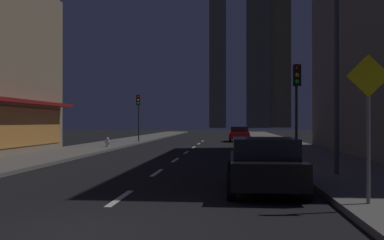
# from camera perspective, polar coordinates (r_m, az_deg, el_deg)

# --- Properties ---
(ground_plane) EXTENTS (78.00, 136.00, 0.10)m
(ground_plane) POSITION_cam_1_polar(r_m,az_deg,el_deg) (38.98, 1.23, -3.13)
(ground_plane) COLOR black
(sidewalk_right) EXTENTS (4.00, 76.00, 0.15)m
(sidewalk_right) POSITION_cam_1_polar(r_m,az_deg,el_deg) (39.12, 11.53, -2.93)
(sidewalk_right) COLOR #605E59
(sidewalk_right) RESTS_ON ground
(sidewalk_left) EXTENTS (4.00, 76.00, 0.15)m
(sidewalk_left) POSITION_cam_1_polar(r_m,az_deg,el_deg) (40.07, -8.82, -2.87)
(sidewalk_left) COLOR #605E59
(sidewalk_left) RESTS_ON ground
(lane_marking_center) EXTENTS (0.16, 38.60, 0.01)m
(lane_marking_center) POSITION_cam_1_polar(r_m,az_deg,el_deg) (23.27, -1.46, -4.90)
(lane_marking_center) COLOR silver
(lane_marking_center) RESTS_ON ground
(skyscraper_distant_tall) EXTENTS (5.48, 6.89, 53.03)m
(skyscraper_distant_tall) POSITION_cam_1_polar(r_m,az_deg,el_deg) (144.10, 3.54, 9.54)
(skyscraper_distant_tall) COLOR #5F5B47
(skyscraper_distant_tall) RESTS_ON ground
(skyscraper_distant_mid) EXTENTS (7.46, 8.02, 76.76)m
(skyscraper_distant_mid) POSITION_cam_1_polar(r_m,az_deg,el_deg) (146.54, 8.99, 14.13)
(skyscraper_distant_mid) COLOR brown
(skyscraper_distant_mid) RESTS_ON ground
(skyscraper_distant_short) EXTENTS (8.67, 7.00, 65.41)m
(skyscraper_distant_short) POSITION_cam_1_polar(r_m,az_deg,el_deg) (155.84, 11.60, 11.11)
(skyscraper_distant_short) COLOR #4A4738
(skyscraper_distant_short) RESTS_ON ground
(car_parked_near) EXTENTS (1.98, 4.24, 1.45)m
(car_parked_near) POSITION_cam_1_polar(r_m,az_deg,el_deg) (11.50, 9.79, -5.94)
(car_parked_near) COLOR black
(car_parked_near) RESTS_ON ground
(car_parked_far) EXTENTS (1.98, 4.24, 1.45)m
(car_parked_far) POSITION_cam_1_polar(r_m,az_deg,el_deg) (40.54, 6.48, -1.90)
(car_parked_far) COLOR #B21919
(car_parked_far) RESTS_ON ground
(fire_hydrant_far_left) EXTENTS (0.42, 0.30, 0.65)m
(fire_hydrant_far_left) POSITION_cam_1_polar(r_m,az_deg,el_deg) (30.00, -11.46, -3.00)
(fire_hydrant_far_left) COLOR #B2B2B2
(fire_hydrant_far_left) RESTS_ON sidewalk_left
(traffic_light_near_right) EXTENTS (0.32, 0.48, 4.20)m
(traffic_light_near_right) POSITION_cam_1_polar(r_m,az_deg,el_deg) (18.21, 14.11, 3.87)
(traffic_light_near_right) COLOR #2D2D2D
(traffic_light_near_right) RESTS_ON sidewalk_right
(traffic_light_far_left) EXTENTS (0.32, 0.48, 4.20)m
(traffic_light_far_left) POSITION_cam_1_polar(r_m,az_deg,el_deg) (37.78, -7.33, 1.70)
(traffic_light_far_left) COLOR #2D2D2D
(traffic_light_far_left) RESTS_ON sidewalk_left
(street_lamp_right) EXTENTS (1.96, 0.56, 6.58)m
(street_lamp_right) POSITION_cam_1_polar(r_m,az_deg,el_deg) (14.77, 15.95, 12.20)
(street_lamp_right) COLOR #38383D
(street_lamp_right) RESTS_ON sidewalk_right
(pedestrian_crossing_sign) EXTENTS (0.91, 0.08, 3.15)m
(pedestrian_crossing_sign) POSITION_cam_1_polar(r_m,az_deg,el_deg) (9.57, 22.94, 0.59)
(pedestrian_crossing_sign) COLOR slate
(pedestrian_crossing_sign) RESTS_ON sidewalk_right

